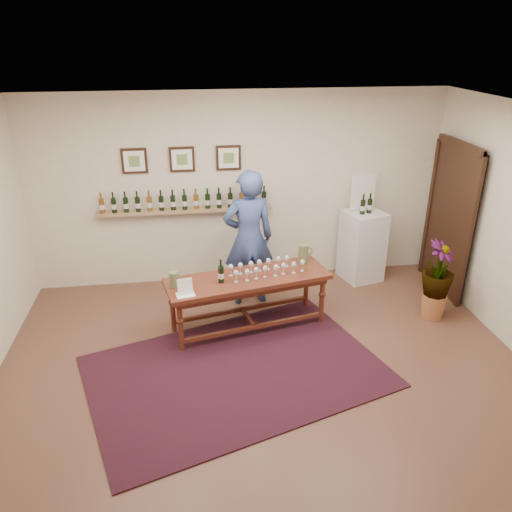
{
  "coord_description": "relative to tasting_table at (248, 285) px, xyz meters",
  "views": [
    {
      "loc": [
        -0.76,
        -4.47,
        3.51
      ],
      "look_at": [
        0.0,
        0.8,
        1.1
      ],
      "focal_mm": 35.0,
      "sensor_mm": 36.0,
      "label": 1
    }
  ],
  "objects": [
    {
      "name": "ground",
      "position": [
        0.07,
        -1.02,
        -0.61
      ],
      "size": [
        6.0,
        6.0,
        0.0
      ],
      "primitive_type": "plane",
      "color": "brown",
      "rests_on": "ground"
    },
    {
      "name": "room_shell",
      "position": [
        2.18,
        0.84,
        0.51
      ],
      "size": [
        6.0,
        6.0,
        6.0
      ],
      "color": "silver",
      "rests_on": "ground"
    },
    {
      "name": "rug",
      "position": [
        -0.25,
        -0.93,
        -0.61
      ],
      "size": [
        3.68,
        2.99,
        0.02
      ],
      "primitive_type": "cube",
      "rotation": [
        0.0,
        0.0,
        0.31
      ],
      "color": "#4F130E",
      "rests_on": "ground"
    },
    {
      "name": "tasting_table",
      "position": [
        0.0,
        0.0,
        0.0
      ],
      "size": [
        2.13,
        1.06,
        0.72
      ],
      "rotation": [
        0.0,
        0.0,
        0.21
      ],
      "color": "#4B2012",
      "rests_on": "ground"
    },
    {
      "name": "table_glasses",
      "position": [
        0.19,
        0.05,
        0.19
      ],
      "size": [
        1.2,
        0.5,
        0.16
      ],
      "primitive_type": null,
      "rotation": [
        0.0,
        0.0,
        0.21
      ],
      "color": "silver",
      "rests_on": "tasting_table"
    },
    {
      "name": "table_bottles",
      "position": [
        -0.34,
        -0.05,
        0.27
      ],
      "size": [
        0.32,
        0.2,
        0.33
      ],
      "primitive_type": null,
      "rotation": [
        0.0,
        0.0,
        0.08
      ],
      "color": "black",
      "rests_on": "tasting_table"
    },
    {
      "name": "pitcher_left",
      "position": [
        -0.91,
        -0.15,
        0.21
      ],
      "size": [
        0.15,
        0.15,
        0.2
      ],
      "primitive_type": null,
      "rotation": [
        0.0,
        0.0,
        0.23
      ],
      "color": "#626740",
      "rests_on": "tasting_table"
    },
    {
      "name": "pitcher_right",
      "position": [
        0.78,
        0.33,
        0.23
      ],
      "size": [
        0.18,
        0.18,
        0.25
      ],
      "primitive_type": null,
      "rotation": [
        0.0,
        0.0,
        0.17
      ],
      "color": "#626740",
      "rests_on": "tasting_table"
    },
    {
      "name": "menu_card",
      "position": [
        -0.78,
        -0.34,
        0.2
      ],
      "size": [
        0.23,
        0.19,
        0.19
      ],
      "primitive_type": "cube",
      "rotation": [
        0.0,
        0.0,
        0.17
      ],
      "color": "white",
      "rests_on": "tasting_table"
    },
    {
      "name": "display_pedestal",
      "position": [
        1.9,
        1.16,
        -0.08
      ],
      "size": [
        0.66,
        0.66,
        1.07
      ],
      "primitive_type": "cube",
      "rotation": [
        0.0,
        0.0,
        0.26
      ],
      "color": "silver",
      "rests_on": "ground"
    },
    {
      "name": "pedestal_bottles",
      "position": [
        1.88,
        1.11,
        0.59
      ],
      "size": [
        0.28,
        0.14,
        0.27
      ],
      "primitive_type": null,
      "rotation": [
        0.0,
        0.0,
        0.26
      ],
      "color": "black",
      "rests_on": "display_pedestal"
    },
    {
      "name": "info_sign",
      "position": [
        1.88,
        1.29,
        0.74
      ],
      "size": [
        0.4,
        0.13,
        0.56
      ],
      "primitive_type": "cube",
      "rotation": [
        0.0,
        0.0,
        0.26
      ],
      "color": "white",
      "rests_on": "display_pedestal"
    },
    {
      "name": "potted_plant",
      "position": [
        2.46,
        -0.12,
        -0.07
      ],
      "size": [
        0.7,
        0.7,
        0.94
      ],
      "rotation": [
        0.0,
        0.0,
        0.74
      ],
      "color": "#AA6538",
      "rests_on": "ground"
    },
    {
      "name": "person",
      "position": [
        0.1,
        0.69,
        0.34
      ],
      "size": [
        0.73,
        0.52,
        1.9
      ],
      "primitive_type": "imported",
      "rotation": [
        0.0,
        0.0,
        3.24
      ],
      "color": "navy",
      "rests_on": "ground"
    }
  ]
}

